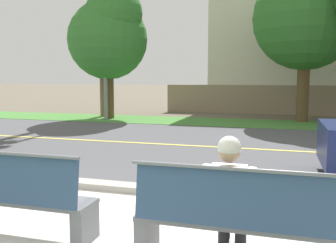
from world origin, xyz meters
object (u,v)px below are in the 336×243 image
(bench_left, at_px, (10,197))
(shade_tree_far_left, at_px, (109,34))
(bench_right, at_px, (235,221))
(shade_tree_left, at_px, (310,9))
(streetlamp, at_px, (106,12))
(seated_person_white, at_px, (230,193))

(bench_left, bearing_deg, shade_tree_far_left, 109.78)
(bench_right, distance_m, shade_tree_left, 13.24)
(streetlamp, distance_m, shade_tree_left, 8.12)
(seated_person_white, bearing_deg, shade_tree_far_left, 120.17)
(bench_left, relative_size, streetlamp, 0.25)
(seated_person_white, relative_size, streetlamp, 0.16)
(shade_tree_left, bearing_deg, bench_right, -96.05)
(bench_left, relative_size, seated_person_white, 1.56)
(bench_right, height_order, seated_person_white, seated_person_white)
(shade_tree_far_left, bearing_deg, shade_tree_left, 7.82)
(bench_right, height_order, shade_tree_far_left, shade_tree_far_left)
(bench_right, relative_size, shade_tree_far_left, 0.35)
(bench_left, distance_m, bench_right, 2.52)
(streetlamp, bearing_deg, shade_tree_left, 9.00)
(shade_tree_far_left, bearing_deg, seated_person_white, -59.83)
(bench_right, relative_size, seated_person_white, 1.56)
(streetlamp, bearing_deg, seated_person_white, -59.27)
(bench_left, relative_size, shade_tree_left, 0.29)
(bench_right, xyz_separation_m, streetlamp, (-6.69, 11.30, 4.01))
(seated_person_white, height_order, streetlamp, streetlamp)
(bench_right, bearing_deg, streetlamp, 120.63)
(shade_tree_left, bearing_deg, seated_person_white, -96.49)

